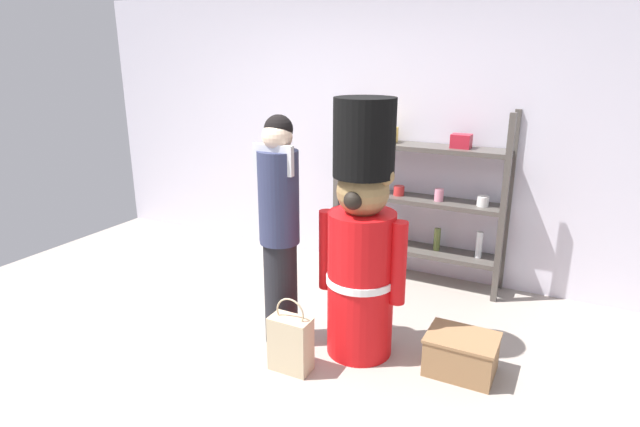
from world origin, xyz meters
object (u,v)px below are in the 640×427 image
at_px(display_crate, 461,354).
at_px(person_shopper, 280,226).
at_px(merchandise_shelf, 418,196).
at_px(teddy_bear_guard, 362,241).
at_px(shopping_bag, 291,343).

bearing_deg(display_crate, person_shopper, -171.21).
distance_m(merchandise_shelf, person_shopper, 1.61).
relative_size(merchandise_shelf, teddy_bear_guard, 0.90).
distance_m(merchandise_shelf, display_crate, 1.66).
relative_size(shopping_bag, display_crate, 1.15).
bearing_deg(shopping_bag, person_shopper, 130.00).
height_order(teddy_bear_guard, shopping_bag, teddy_bear_guard).
bearing_deg(display_crate, teddy_bear_guard, -174.60).
relative_size(merchandise_shelf, display_crate, 3.51).
height_order(person_shopper, shopping_bag, person_shopper).
bearing_deg(display_crate, shopping_bag, -154.26).
xyz_separation_m(teddy_bear_guard, shopping_bag, (-0.31, -0.42, -0.63)).
distance_m(merchandise_shelf, teddy_bear_guard, 1.39).
bearing_deg(display_crate, merchandise_shelf, 119.16).
height_order(person_shopper, display_crate, person_shopper).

